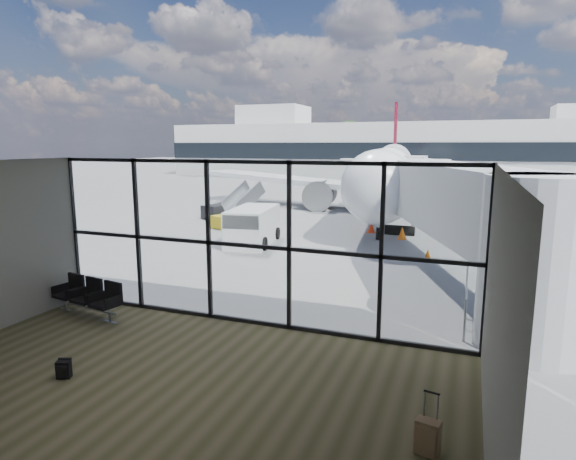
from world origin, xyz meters
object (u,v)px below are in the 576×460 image
Objects in this scene: suitcase at (428,437)px; service_van at (252,226)px; backpack at (64,369)px; belt_loader at (223,210)px; mobile_stairs at (236,219)px; airliner at (389,171)px; seating_row at (90,295)px.

suitcase is 0.23× the size of service_van.
belt_loader is at bearing 87.22° from backpack.
suitcase reaches higher than backpack.
suitcase is 22.24m from mobile_stairs.
mobile_stairs reaches higher than service_van.
backpack is 0.01× the size of airliner.
backpack is 0.10× the size of service_van.
service_van is at bearing 76.00° from backpack.
seating_row is 5.72× the size of backpack.
belt_loader is (-5.63, 7.30, -0.39)m from service_van.
suitcase is 26.21m from belt_loader.
airliner is 8.16× the size of service_van.
seating_row is at bearing -105.45° from airliner.
airliner is at bearing 64.02° from backpack.
seating_row is at bearing -57.70° from mobile_stairs.
airliner is 10.73× the size of mobile_stairs.
service_van is 1.20× the size of belt_loader.
suitcase is at bearing -33.97° from mobile_stairs.
belt_loader is at bearing 118.27° from service_van.
service_van is (-3.89, -17.14, -1.90)m from airliner.
suitcase is at bearing -37.79° from belt_loader.
belt_loader is (-15.26, 21.30, 0.23)m from suitcase.
seating_row is at bearing -100.05° from service_van.
backpack is at bearing -44.62° from seating_row.
airliner is at bearing 111.11° from suitcase.
seating_row is 10.26m from suitcase.
suitcase is at bearing -22.06° from backpack.
airliner is 13.89m from belt_loader.
backpack is at bearing -90.51° from service_van.
seating_row is at bearing -56.49° from belt_loader.
belt_loader is (-7.85, 21.41, 0.34)m from backpack.
mobile_stairs is (2.54, -3.06, -0.03)m from belt_loader.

